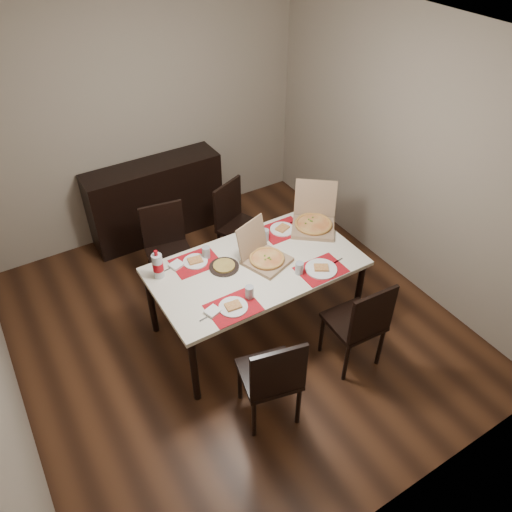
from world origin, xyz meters
name	(u,v)px	position (x,y,z in m)	size (l,w,h in m)	color
ground	(234,327)	(0.00, 0.00, -0.01)	(3.80, 4.00, 0.02)	#442515
room_walls	(201,142)	(0.00, 0.43, 1.73)	(3.84, 4.02, 2.62)	gray
sideboard	(156,200)	(0.00, 1.78, 0.45)	(1.50, 0.40, 0.90)	black
dining_table	(256,271)	(0.19, -0.09, 0.68)	(1.80, 1.00, 0.75)	beige
chair_near_left	(272,377)	(-0.23, -1.00, 0.51)	(0.50, 0.50, 0.93)	black
chair_near_right	(360,322)	(0.68, -0.92, 0.51)	(0.44, 0.44, 0.93)	black
chair_far_left	(168,246)	(-0.26, 0.85, 0.51)	(0.48, 0.48, 0.93)	black
chair_far_right	(237,221)	(0.53, 0.86, 0.51)	(0.55, 0.55, 0.93)	black
setting_near_left	(235,304)	(-0.21, -0.42, 0.77)	(0.50, 0.30, 0.11)	#AC0B15
setting_near_right	(316,269)	(0.58, -0.42, 0.77)	(0.47, 0.30, 0.11)	#AC0B15
setting_far_left	(196,259)	(-0.23, 0.22, 0.77)	(0.51, 0.30, 0.11)	#AC0B15
setting_far_right	(278,231)	(0.60, 0.20, 0.77)	(0.48, 0.30, 0.11)	#AC0B15
napkin_loose	(262,267)	(0.21, -0.14, 0.76)	(0.12, 0.11, 0.02)	white
pizza_box_center	(264,256)	(0.27, -0.08, 0.81)	(0.44, 0.47, 0.34)	#907053
pizza_box_right	(314,221)	(0.95, 0.11, 0.81)	(0.58, 0.58, 0.39)	#907053
faina_plate	(224,266)	(-0.06, 0.03, 0.76)	(0.26, 0.26, 0.03)	black
dip_bowl	(253,245)	(0.30, 0.14, 0.76)	(0.12, 0.12, 0.03)	white
soda_bottle	(158,266)	(-0.58, 0.21, 0.86)	(0.09, 0.09, 0.27)	silver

